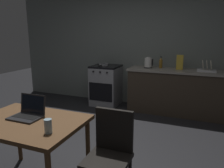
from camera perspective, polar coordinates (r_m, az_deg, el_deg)
The scene contains 13 objects.
ground_plane at distance 3.34m, azimuth -7.23°, elevation -15.93°, with size 12.00×12.00×0.00m, color black.
back_wall at distance 5.00m, azimuth 8.61°, elevation 9.72°, with size 6.40×0.10×2.68m, color slate.
kitchen_counter at distance 4.67m, azimuth 17.53°, elevation -1.99°, with size 2.16×0.64×0.90m.
stove_oven at distance 5.05m, azimuth -1.56°, elevation -0.29°, with size 0.60×0.62×0.90m.
dining_table at distance 2.45m, azimuth -20.75°, elevation -10.55°, with size 1.12×0.80×0.75m.
chair at distance 2.19m, azimuth -0.46°, elevation -16.78°, with size 0.40×0.40×0.90m.
laptop at distance 2.49m, azimuth -20.87°, elevation -7.01°, with size 0.32×0.26×0.23m.
electric_kettle at distance 4.66m, azimuth 9.31°, elevation 5.39°, with size 0.18×0.16×0.22m.
frying_pan at distance 4.96m, azimuth -2.26°, elevation 5.06°, with size 0.22×0.39×0.05m.
drinking_glass at distance 2.06m, azimuth -16.13°, elevation -10.39°, with size 0.07×0.07×0.13m.
cereal_box at distance 4.58m, azimuth 17.06°, elevation 5.36°, with size 0.13×0.05×0.29m.
dish_rack at distance 4.56m, azimuth 23.19°, elevation 3.61°, with size 0.34×0.26×0.21m.
bottle_b at distance 4.69m, azimuth 12.46°, elevation 5.39°, with size 0.07×0.07×0.24m.
Camera 1 is at (1.46, -2.54, 1.61)m, focal length 35.49 mm.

